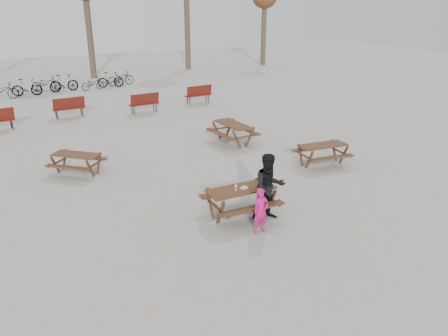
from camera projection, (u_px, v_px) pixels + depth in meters
name	position (u px, v px, depth m)	size (l,w,h in m)	color
ground	(241.00, 215.00, 11.66)	(80.00, 80.00, 0.00)	gray
main_picnic_table	(241.00, 195.00, 11.45)	(1.80, 1.45, 0.78)	#3D2116
food_tray	(244.00, 188.00, 11.36)	(0.18, 0.11, 0.04)	silver
bread_roll	(244.00, 186.00, 11.35)	(0.14, 0.06, 0.05)	tan
soda_bottle	(236.00, 188.00, 11.22)	(0.07, 0.07, 0.17)	silver
child	(261.00, 211.00, 10.58)	(0.43, 0.28, 1.17)	#BD176F
adult	(269.00, 187.00, 11.14)	(0.87, 0.68, 1.79)	black
picnic_table_east	(322.00, 154.00, 15.16)	(1.67, 1.35, 0.72)	#3D2116
picnic_table_north	(77.00, 164.00, 14.38)	(1.55, 1.25, 0.67)	#3D2116
picnic_table_far	(233.00, 133.00, 17.48)	(1.83, 1.48, 0.79)	#3D2116
park_bench_row	(108.00, 105.00, 21.64)	(11.73, 1.87, 1.03)	maroon
bicycle_row	(67.00, 83.00, 27.52)	(9.24, 2.49, 1.07)	black
fallen_leaves	(217.00, 180.00, 13.96)	(11.00, 11.00, 0.01)	gold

